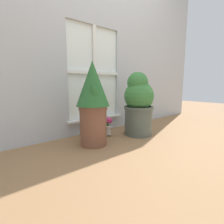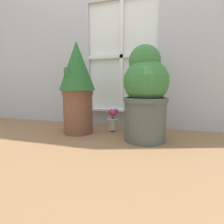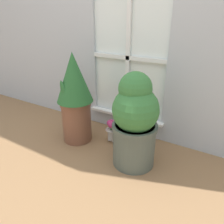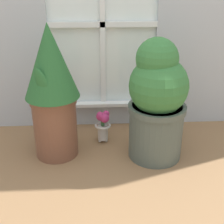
{
  "view_description": "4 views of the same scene",
  "coord_description": "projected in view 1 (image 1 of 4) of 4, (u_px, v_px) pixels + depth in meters",
  "views": [
    {
      "loc": [
        -1.27,
        -1.16,
        0.6
      ],
      "look_at": [
        -0.05,
        0.27,
        0.3
      ],
      "focal_mm": 28.0,
      "sensor_mm": 36.0,
      "label": 1
    },
    {
      "loc": [
        0.46,
        -1.19,
        0.43
      ],
      "look_at": [
        0.01,
        0.26,
        0.21
      ],
      "focal_mm": 28.0,
      "sensor_mm": 36.0,
      "label": 2
    },
    {
      "loc": [
        0.92,
        -1.14,
        1.1
      ],
      "look_at": [
        0.04,
        0.31,
        0.34
      ],
      "focal_mm": 35.0,
      "sensor_mm": 36.0,
      "label": 3
    },
    {
      "loc": [
        -0.05,
        -1.48,
        1.09
      ],
      "look_at": [
        0.04,
        0.27,
        0.27
      ],
      "focal_mm": 50.0,
      "sensor_mm": 36.0,
      "label": 4
    }
  ],
  "objects": [
    {
      "name": "potted_plant_right",
      "position": [
        139.0,
        104.0,
        2.07
      ],
      "size": [
        0.35,
        0.35,
        0.74
      ],
      "color": "#4C564C",
      "rests_on": "ground_plane"
    },
    {
      "name": "wall_with_window",
      "position": [
        93.0,
        28.0,
        2.08
      ],
      "size": [
        4.4,
        0.1,
        2.5
      ],
      "color": "#B2B7BC",
      "rests_on": "ground_plane"
    },
    {
      "name": "potted_plant_left",
      "position": [
        93.0,
        100.0,
        1.69
      ],
      "size": [
        0.32,
        0.32,
        0.82
      ],
      "color": "brown",
      "rests_on": "ground_plane"
    },
    {
      "name": "ground_plane",
      "position": [
        132.0,
        144.0,
        1.78
      ],
      "size": [
        10.0,
        10.0,
        0.0
      ],
      "primitive_type": "plane",
      "color": "olive"
    },
    {
      "name": "flower_vase",
      "position": [
        108.0,
        124.0,
        2.03
      ],
      "size": [
        0.11,
        0.11,
        0.22
      ],
      "color": "#BCB7AD",
      "rests_on": "ground_plane"
    }
  ]
}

